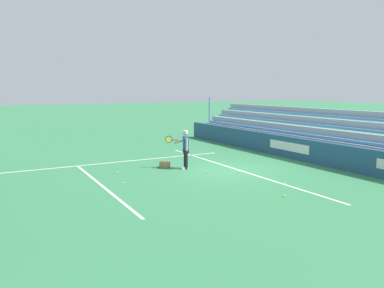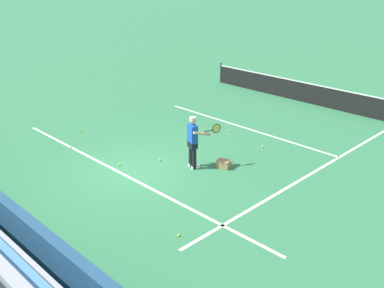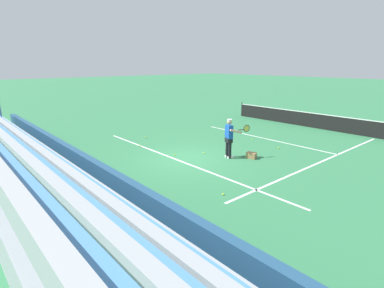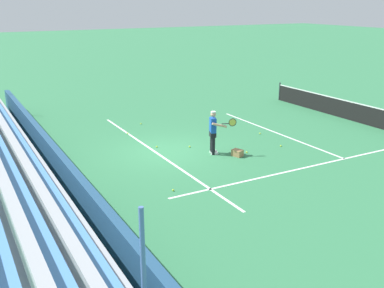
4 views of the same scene
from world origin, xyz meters
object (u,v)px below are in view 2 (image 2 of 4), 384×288
Objects in this scene: tennis_ball_far_left at (71,147)px; tennis_ball_midcourt at (160,160)px; ball_box_cardboard at (223,164)px; tennis_ball_toward_net at (179,235)px; tennis_ball_far_right at (231,161)px; tennis_ball_near_player at (263,147)px; tennis_ball_stray_back at (119,165)px; tennis_ball_on_baseline at (80,130)px; tennis_ball_by_box at (229,131)px; tennis_net at (309,93)px; tennis_player at (193,142)px.

tennis_ball_far_left and tennis_ball_midcourt have the same top height.
ball_box_cardboard is 5.58m from tennis_ball_far_left.
tennis_ball_toward_net is 1.00× the size of tennis_ball_far_right.
tennis_ball_near_player is at bearing 45.44° from tennis_ball_far_left.
tennis_ball_on_baseline is at bearing 166.99° from tennis_ball_stray_back.
tennis_ball_toward_net is (1.82, -3.71, -0.10)m from ball_box_cardboard.
tennis_ball_toward_net is (6.74, -1.07, 0.00)m from tennis_ball_far_left.
tennis_ball_far_left is at bearing -119.05° from tennis_ball_by_box.
tennis_ball_toward_net is at bearing -35.42° from tennis_ball_midcourt.
tennis_ball_stray_back is 5.15m from tennis_ball_near_player.
tennis_ball_far_left and tennis_ball_far_right have the same top height.
tennis_ball_on_baseline is at bearing 164.24° from tennis_ball_toward_net.
tennis_ball_stray_back is 4.95m from tennis_ball_by_box.
tennis_ball_stray_back is 0.01× the size of tennis_net.
tennis_player reaches higher than tennis_ball_toward_net.
tennis_ball_far_right and tennis_ball_midcourt have the same top height.
tennis_ball_by_box is (-3.82, 6.33, 0.00)m from tennis_ball_toward_net.
tennis_ball_midcourt is (-1.73, -1.64, 0.00)m from tennis_ball_far_right.
tennis_net is (-1.15, 8.80, -0.40)m from tennis_player.
tennis_player is 8.89m from tennis_net.
tennis_player reaches higher than tennis_net.
tennis_ball_far_left and tennis_ball_near_player have the same top height.
tennis_player is at bearing -116.13° from tennis_ball_far_right.
ball_box_cardboard is 6.06× the size of tennis_ball_midcourt.
tennis_ball_stray_back is 1.00× the size of tennis_ball_near_player.
tennis_ball_far_left is at bearing -42.88° from tennis_ball_on_baseline.
tennis_net is at bearing 86.48° from tennis_ball_stray_back.
tennis_ball_by_box is 1.00× the size of tennis_ball_midcourt.
tennis_ball_on_baseline is at bearing -171.98° from tennis_player.
tennis_ball_toward_net is (1.92, -5.96, 0.00)m from tennis_ball_near_player.
tennis_ball_by_box is 5.53m from tennis_net.
tennis_ball_midcourt is at bearing -117.40° from tennis_ball_near_player.
tennis_ball_far_left is 3.43m from tennis_ball_midcourt.
tennis_ball_midcourt is at bearing -87.64° from tennis_ball_by_box.
ball_box_cardboard reaches higher than tennis_ball_far_left.
tennis_ball_on_baseline is 8.33m from tennis_ball_toward_net.
tennis_ball_near_player is at bearing 31.24° from tennis_ball_on_baseline.
tennis_ball_midcourt is (-1.14, -0.43, -0.86)m from tennis_player.
tennis_ball_stray_back is at bearing -93.52° from tennis_net.
tennis_ball_by_box is at bearing 121.08° from tennis_ball_toward_net.
tennis_ball_midcourt is (4.36, 0.34, 0.00)m from tennis_ball_on_baseline.
tennis_player reaches higher than tennis_ball_by_box.
tennis_ball_far_right is at bearing 33.39° from tennis_ball_far_left.
tennis_net is (-1.75, 5.88, 0.46)m from tennis_ball_near_player.
tennis_ball_far_left is 1.00× the size of tennis_ball_by_box.
ball_box_cardboard reaches higher than tennis_ball_near_player.
tennis_ball_toward_net is at bearing -72.78° from tennis_net.
tennis_player is 0.15× the size of tennis_net.
tennis_player is 3.64m from tennis_ball_by_box.
tennis_net reaches higher than tennis_ball_on_baseline.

